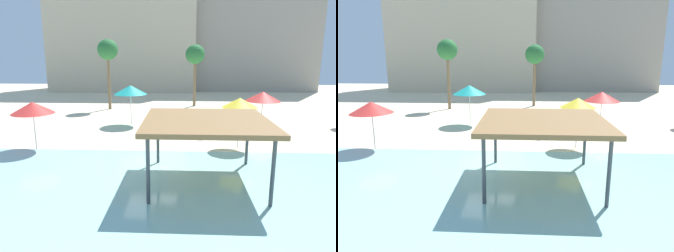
# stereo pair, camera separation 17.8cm
# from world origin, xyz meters

# --- Properties ---
(ground_plane) EXTENTS (80.00, 80.00, 0.00)m
(ground_plane) POSITION_xyz_m (0.00, 0.00, 0.00)
(ground_plane) COLOR beige
(lagoon_water) EXTENTS (44.00, 13.50, 0.04)m
(lagoon_water) POSITION_xyz_m (0.00, -5.25, 0.02)
(lagoon_water) COLOR #99D1C6
(lagoon_water) RESTS_ON ground
(shade_pavilion) EXTENTS (4.87, 4.87, 2.62)m
(shade_pavilion) POSITION_xyz_m (2.46, -2.40, 2.47)
(shade_pavilion) COLOR #42474C
(shade_pavilion) RESTS_ON ground
(beach_umbrella_red_0) EXTENTS (2.44, 2.44, 2.59)m
(beach_umbrella_red_0) POSITION_xyz_m (7.12, 7.36, 2.25)
(beach_umbrella_red_0) COLOR silver
(beach_umbrella_red_0) RESTS_ON ground
(beach_umbrella_red_1) EXTENTS (2.26, 2.26, 2.65)m
(beach_umbrella_red_1) POSITION_xyz_m (-6.46, 1.51, 2.33)
(beach_umbrella_red_1) COLOR silver
(beach_umbrella_red_1) RESTS_ON ground
(beach_umbrella_teal_2) EXTENTS (2.41, 2.41, 2.93)m
(beach_umbrella_teal_2) POSITION_xyz_m (-2.30, 7.99, 2.59)
(beach_umbrella_teal_2) COLOR silver
(beach_umbrella_teal_2) RESTS_ON ground
(beach_umbrella_yellow_3) EXTENTS (1.94, 1.94, 2.80)m
(beach_umbrella_yellow_3) POSITION_xyz_m (4.64, 2.52, 2.53)
(beach_umbrella_yellow_3) COLOR silver
(beach_umbrella_yellow_3) RESTS_ON ground
(lounge_chair_1) EXTENTS (1.40, 1.96, 0.74)m
(lounge_chair_1) POSITION_xyz_m (2.99, 4.98, 0.33)
(lounge_chair_1) COLOR white
(lounge_chair_1) RESTS_ON ground
(lounge_chair_3) EXTENTS (0.82, 1.95, 0.74)m
(lounge_chair_3) POSITION_xyz_m (4.74, 7.03, 0.33)
(lounge_chair_3) COLOR white
(lounge_chair_3) RESTS_ON ground
(lounge_chair_4) EXTENTS (1.19, 1.99, 0.74)m
(lounge_chair_4) POSITION_xyz_m (0.37, 5.27, 0.33)
(lounge_chair_4) COLOR white
(lounge_chair_4) RESTS_ON ground
(palm_tree_0) EXTENTS (1.90, 1.90, 6.51)m
(palm_tree_0) POSITION_xyz_m (-5.46, 14.57, 5.39)
(palm_tree_0) COLOR brown
(palm_tree_0) RESTS_ON ground
(palm_tree_1) EXTENTS (1.90, 1.90, 6.09)m
(palm_tree_1) POSITION_xyz_m (2.70, 16.76, 5.00)
(palm_tree_1) COLOR brown
(palm_tree_1) RESTS_ON ground
(hotel_block_0) EXTENTS (20.43, 9.34, 16.75)m
(hotel_block_0) POSITION_xyz_m (-7.04, 32.19, 8.38)
(hotel_block_0) COLOR beige
(hotel_block_0) RESTS_ON ground
(hotel_block_1) EXTENTS (21.51, 10.59, 16.02)m
(hotel_block_1) POSITION_xyz_m (9.51, 34.42, 8.01)
(hotel_block_1) COLOR #9E9384
(hotel_block_1) RESTS_ON ground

